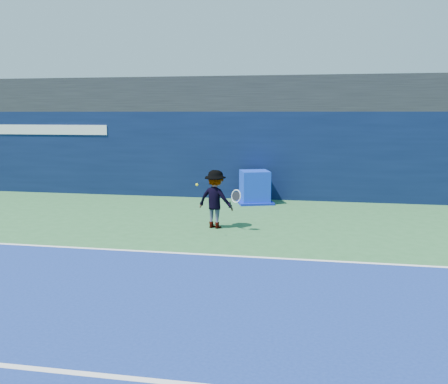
# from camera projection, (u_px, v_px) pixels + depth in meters

# --- Properties ---
(ground) EXTENTS (80.00, 80.00, 0.00)m
(ground) POSITION_uv_depth(u_px,v_px,m) (135.00, 307.00, 7.67)
(ground) COLOR #2E6636
(ground) RESTS_ON ground
(baseline) EXTENTS (24.00, 0.10, 0.01)m
(baseline) POSITION_uv_depth(u_px,v_px,m) (185.00, 253.00, 10.58)
(baseline) COLOR white
(baseline) RESTS_ON ground
(service_line) EXTENTS (24.00, 0.10, 0.01)m
(service_line) POSITION_uv_depth(u_px,v_px,m) (73.00, 373.00, 5.73)
(service_line) COLOR white
(service_line) RESTS_ON ground
(stadium_band) EXTENTS (36.00, 3.00, 1.20)m
(stadium_band) POSITION_uv_depth(u_px,v_px,m) (244.00, 95.00, 18.27)
(stadium_band) COLOR black
(stadium_band) RESTS_ON back_wall_assembly
(back_wall_assembly) EXTENTS (36.00, 1.03, 3.00)m
(back_wall_assembly) POSITION_uv_depth(u_px,v_px,m) (240.00, 155.00, 17.63)
(back_wall_assembly) COLOR #091435
(back_wall_assembly) RESTS_ON ground
(equipment_cart) EXTENTS (1.42, 1.42, 1.07)m
(equipment_cart) POSITION_uv_depth(u_px,v_px,m) (255.00, 188.00, 16.49)
(equipment_cart) COLOR #0E2FC5
(equipment_cart) RESTS_ON ground
(tennis_player) EXTENTS (1.28, 0.82, 1.51)m
(tennis_player) POSITION_uv_depth(u_px,v_px,m) (215.00, 199.00, 12.89)
(tennis_player) COLOR silver
(tennis_player) RESTS_ON ground
(tennis_ball) EXTENTS (0.06, 0.06, 0.06)m
(tennis_ball) POSITION_uv_depth(u_px,v_px,m) (197.00, 185.00, 11.70)
(tennis_ball) COLOR yellow
(tennis_ball) RESTS_ON ground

